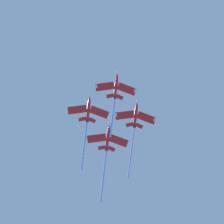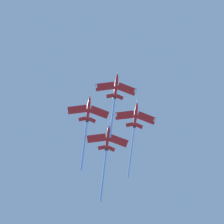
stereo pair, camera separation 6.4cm
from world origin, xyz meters
name	(u,v)px [view 2 (the right image)]	position (x,y,z in m)	size (l,w,h in m)	color
jet_lead	(115,94)	(21.09, -12.98, 142.30)	(19.63, 31.30, 6.95)	red
jet_left_wing	(135,123)	(34.67, -3.51, 140.38)	(19.68, 36.38, 7.79)	red
jet_right_wing	(87,120)	(12.73, 2.91, 139.91)	(19.63, 35.73, 7.20)	red
jet_slot	(106,148)	(26.19, 12.59, 138.41)	(19.63, 37.23, 7.19)	red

